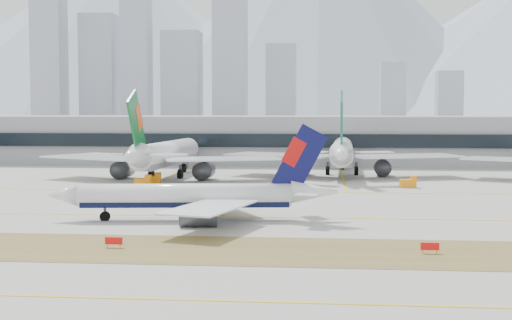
# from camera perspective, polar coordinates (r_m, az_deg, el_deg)

# --- Properties ---
(ground) EXTENTS (3000.00, 3000.00, 0.00)m
(ground) POSITION_cam_1_polar(r_m,az_deg,el_deg) (118.83, 0.92, -4.23)
(ground) COLOR #A19E96
(ground) RESTS_ON ground
(apron_markings) EXTENTS (360.00, 122.22, 0.06)m
(apron_markings) POSITION_cam_1_polar(r_m,az_deg,el_deg) (66.19, -2.78, -10.94)
(apron_markings) COLOR brown
(apron_markings) RESTS_ON ground
(taxiing_airliner) EXTENTS (45.12, 38.98, 15.16)m
(taxiing_airliner) POSITION_cam_1_polar(r_m,az_deg,el_deg) (110.70, -4.82, -2.95)
(taxiing_airliner) COLOR white
(taxiing_airliner) RESTS_ON ground
(widebody_eva) EXTENTS (61.14, 59.89, 21.82)m
(widebody_eva) POSITION_cam_1_polar(r_m,az_deg,el_deg) (177.79, -7.35, 0.37)
(widebody_eva) COLOR white
(widebody_eva) RESTS_ON ground
(widebody_cathay) EXTENTS (61.22, 59.81, 21.83)m
(widebody_cathay) POSITION_cam_1_polar(r_m,az_deg,el_deg) (186.86, 6.90, 0.55)
(widebody_cathay) COLOR white
(widebody_cathay) RESTS_ON ground
(terminal) EXTENTS (280.00, 43.10, 15.00)m
(terminal) POSITION_cam_1_polar(r_m,az_deg,el_deg) (232.45, 3.13, 1.68)
(terminal) COLOR gray
(terminal) RESTS_ON ground
(hold_sign_left) EXTENTS (2.20, 0.15, 1.35)m
(hold_sign_left) POSITION_cam_1_polar(r_m,az_deg,el_deg) (90.51, -11.31, -6.37)
(hold_sign_left) COLOR red
(hold_sign_left) RESTS_ON ground
(hold_sign_right) EXTENTS (2.20, 0.15, 1.35)m
(hold_sign_right) POSITION_cam_1_polar(r_m,az_deg,el_deg) (87.70, 13.74, -6.75)
(hold_sign_right) COLOR red
(hold_sign_right) RESTS_ON ground
(gse_extra) EXTENTS (3.55, 2.00, 2.60)m
(gse_extra) POSITION_cam_1_polar(r_m,az_deg,el_deg) (161.10, -8.98, -1.72)
(gse_extra) COLOR orange
(gse_extra) RESTS_ON ground
(gse_c) EXTENTS (3.55, 2.00, 2.60)m
(gse_c) POSITION_cam_1_polar(r_m,az_deg,el_deg) (160.21, 12.12, -1.80)
(gse_c) COLOR orange
(gse_c) RESTS_ON ground
(gse_b) EXTENTS (3.55, 2.00, 2.60)m
(gse_b) POSITION_cam_1_polar(r_m,az_deg,el_deg) (166.45, -8.20, -1.53)
(gse_b) COLOR orange
(gse_b) RESTS_ON ground
(city_skyline) EXTENTS (342.00, 49.80, 140.00)m
(city_skyline) POSITION_cam_1_polar(r_m,az_deg,el_deg) (583.22, -6.14, 7.25)
(city_skyline) COLOR #999EAE
(city_skyline) RESTS_ON ground
(mountain_ridge) EXTENTS (2830.00, 1120.00, 470.00)m
(mountain_ridge) POSITION_cam_1_polar(r_m,az_deg,el_deg) (1530.44, 6.35, 10.22)
(mountain_ridge) COLOR #9EA8B7
(mountain_ridge) RESTS_ON ground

